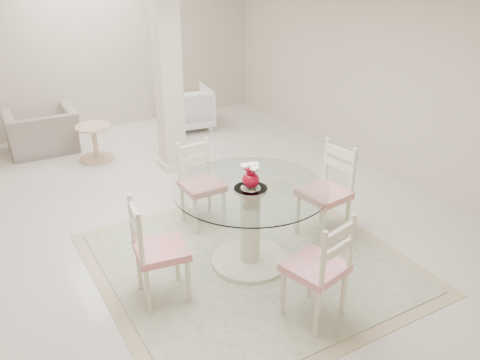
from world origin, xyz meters
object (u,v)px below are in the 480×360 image
dining_chair_north (199,178)px  recliner_taupe (42,131)px  dining_table (250,226)px  side_table (95,144)px  red_vase (251,176)px  armchair_white (188,108)px  column (168,74)px  dining_chair_west (153,244)px  dining_chair_east (329,185)px  dining_chair_south (323,262)px

dining_chair_north → recliner_taupe: 3.38m
dining_table → side_table: dining_table is taller
red_vase → armchair_white: (1.20, 4.07, -0.62)m
dining_table → recliner_taupe: dining_table is taller
column → dining_chair_west: column is taller
dining_table → red_vase: (0.00, -0.00, 0.54)m
dining_chair_east → dining_chair_south: size_ratio=1.03×
dining_chair_west → dining_chair_south: bearing=-123.5°
dining_chair_east → recliner_taupe: bearing=-159.8°
dining_chair_west → red_vase: bearing=-79.3°
recliner_taupe → side_table: recliner_taupe is taller
dining_chair_east → dining_chair_south: bearing=-49.3°
dining_chair_west → recliner_taupe: bearing=10.5°
dining_chair_north → side_table: bearing=101.5°
dining_table → dining_chair_west: (-1.02, -0.05, 0.14)m
dining_chair_east → side_table: (-1.61, 3.39, -0.36)m
dining_chair_south → recliner_taupe: bearing=-90.3°
column → dining_chair_south: (-0.23, -3.67, -0.76)m
dining_table → red_vase: red_vase is taller
red_vase → dining_chair_south: (0.07, -1.02, -0.39)m
column → dining_chair_north: 1.85m
dining_chair_north → dining_chair_west: size_ratio=0.97×
recliner_taupe → dining_chair_south: bearing=105.1°
dining_chair_west → dining_chair_east: bearing=-78.7°
red_vase → recliner_taupe: red_vase is taller
dining_chair_south → recliner_taupe: 5.37m
recliner_taupe → dining_table: bearing=107.3°
red_vase → recliner_taupe: bearing=105.9°
red_vase → dining_chair_north: bearing=93.2°
column → dining_chair_east: bearing=-74.5°
red_vase → side_table: (-0.59, 3.45, -0.73)m
dining_chair_east → dining_chair_north: bearing=-139.5°
red_vase → dining_chair_west: (-1.02, -0.05, -0.40)m
side_table → red_vase: bearing=-80.4°
dining_table → dining_chair_east: dining_chair_east is taller
dining_chair_west → armchair_white: size_ratio=1.41×
dining_chair_west → dining_chair_south: 1.46m
red_vase → recliner_taupe: (-1.19, 4.19, -0.64)m
armchair_white → red_vase: bearing=81.8°
dining_chair_north → recliner_taupe: size_ratio=1.03×
dining_table → dining_chair_east: size_ratio=1.28×
dining_chair_south → armchair_white: bearing=-116.5°
side_table → dining_chair_west: bearing=-97.1°
red_vase → dining_chair_north: size_ratio=0.23×
dining_chair_north → column: bearing=76.7°
red_vase → recliner_taupe: 4.40m
dining_chair_east → recliner_taupe: size_ratio=1.12×
red_vase → column: bearing=83.4°
column → side_table: (-0.89, 0.80, -1.10)m
column → armchair_white: (0.90, 1.42, -1.00)m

